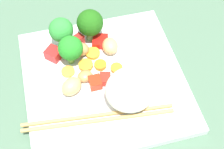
{
  "coord_description": "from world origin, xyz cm",
  "views": [
    {
      "loc": [
        6.6,
        28.46,
        44.91
      ],
      "look_at": [
        -1.09,
        1.02,
        3.44
      ],
      "focal_mm": 50.35,
      "sensor_mm": 36.0,
      "label": 1
    }
  ],
  "objects_px": {
    "square_plate": "(104,80)",
    "broccoli_floret_0": "(61,30)",
    "chopstick_pair": "(98,118)",
    "carrot_slice_1": "(100,65)",
    "rice_mound": "(131,89)"
  },
  "relations": [
    {
      "from": "square_plate",
      "to": "rice_mound",
      "type": "bearing_deg",
      "value": 118.8
    },
    {
      "from": "broccoli_floret_0",
      "to": "chopstick_pair",
      "type": "bearing_deg",
      "value": 98.4
    },
    {
      "from": "carrot_slice_1",
      "to": "chopstick_pair",
      "type": "bearing_deg",
      "value": 74.48
    },
    {
      "from": "broccoli_floret_0",
      "to": "chopstick_pair",
      "type": "xyz_separation_m",
      "value": [
        -0.02,
        0.16,
        -0.04
      ]
    },
    {
      "from": "rice_mound",
      "to": "square_plate",
      "type": "bearing_deg",
      "value": -61.2
    },
    {
      "from": "carrot_slice_1",
      "to": "broccoli_floret_0",
      "type": "bearing_deg",
      "value": -51.94
    },
    {
      "from": "carrot_slice_1",
      "to": "chopstick_pair",
      "type": "distance_m",
      "value": 0.1
    },
    {
      "from": "rice_mound",
      "to": "chopstick_pair",
      "type": "xyz_separation_m",
      "value": [
        0.06,
        0.02,
        -0.03
      ]
    },
    {
      "from": "square_plate",
      "to": "broccoli_floret_0",
      "type": "xyz_separation_m",
      "value": [
        0.05,
        -0.09,
        0.05
      ]
    },
    {
      "from": "rice_mound",
      "to": "broccoli_floret_0",
      "type": "bearing_deg",
      "value": -60.47
    },
    {
      "from": "square_plate",
      "to": "chopstick_pair",
      "type": "relative_size",
      "value": 1.12
    },
    {
      "from": "square_plate",
      "to": "chopstick_pair",
      "type": "height_order",
      "value": "chopstick_pair"
    },
    {
      "from": "rice_mound",
      "to": "chopstick_pair",
      "type": "distance_m",
      "value": 0.07
    },
    {
      "from": "broccoli_floret_0",
      "to": "chopstick_pair",
      "type": "height_order",
      "value": "broccoli_floret_0"
    },
    {
      "from": "square_plate",
      "to": "broccoli_floret_0",
      "type": "height_order",
      "value": "broccoli_floret_0"
    }
  ]
}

